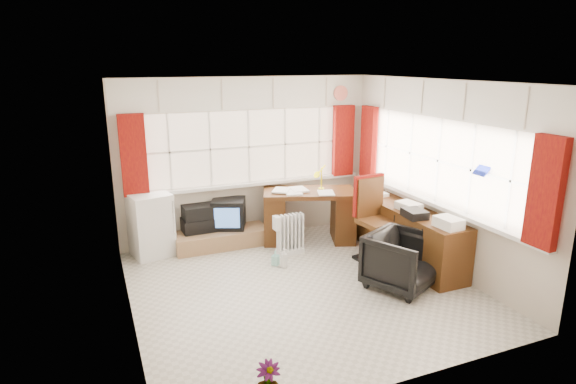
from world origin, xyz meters
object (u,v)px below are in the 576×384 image
object	(u,v)px
crt_tv	(229,213)
tv_bench	(221,238)
radiator	(290,238)
credenza	(408,234)
office_chair	(401,261)
task_chair	(373,216)
desk_lamp	(322,173)
desk	(309,213)
mini_fridge	(151,224)

from	to	relation	value
crt_tv	tv_bench	bearing A→B (deg)	-145.79
radiator	credenza	bearing A→B (deg)	-30.60
office_chair	radiator	bearing A→B (deg)	93.02
task_chair	radiator	xyz separation A→B (m)	(-1.01, 0.58, -0.39)
desk_lamp	task_chair	distance (m)	1.13
radiator	desk	bearing A→B (deg)	39.78
desk_lamp	tv_bench	world-z (taller)	desk_lamp
credenza	desk_lamp	bearing A→B (deg)	120.18
desk	crt_tv	xyz separation A→B (m)	(-1.18, 0.38, 0.03)
desk_lamp	credenza	bearing A→B (deg)	-59.82
radiator	task_chair	bearing A→B (deg)	-30.06
desk	desk_lamp	bearing A→B (deg)	3.38
mini_fridge	tv_bench	bearing A→B (deg)	-4.54
office_chair	task_chair	bearing A→B (deg)	53.93
desk	office_chair	xyz separation A→B (m)	(0.36, -1.91, -0.09)
tv_bench	mini_fridge	size ratio (longest dim) A/B	1.53
tv_bench	desk_lamp	bearing A→B (deg)	-9.45
task_chair	credenza	size ratio (longest dim) A/B	0.60
crt_tv	credenza	bearing A→B (deg)	-37.44
desk_lamp	task_chair	bearing A→B (deg)	-72.79
radiator	tv_bench	size ratio (longest dim) A/B	0.43
crt_tv	mini_fridge	distance (m)	1.16
radiator	credenza	distance (m)	1.67
desk	office_chair	world-z (taller)	desk
office_chair	desk_lamp	bearing A→B (deg)	68.18
mini_fridge	radiator	bearing A→B (deg)	-22.14
credenza	task_chair	bearing A→B (deg)	148.15
credenza	crt_tv	xyz separation A→B (m)	(-2.12, 1.63, 0.09)
mini_fridge	credenza	bearing A→B (deg)	-25.98
credenza	crt_tv	size ratio (longest dim) A/B	3.21
desk	task_chair	bearing A→B (deg)	-62.18
desk	office_chair	size ratio (longest dim) A/B	2.01
crt_tv	radiator	bearing A→B (deg)	-48.39
radiator	tv_bench	xyz separation A→B (m)	(-0.85, 0.67, -0.12)
desk_lamp	desk	bearing A→B (deg)	-176.62
desk_lamp	office_chair	xyz separation A→B (m)	(0.15, -1.93, -0.71)
office_chair	tv_bench	world-z (taller)	office_chair
task_chair	tv_bench	world-z (taller)	task_chair
credenza	crt_tv	bearing A→B (deg)	142.56
task_chair	tv_bench	size ratio (longest dim) A/B	0.85
task_chair	mini_fridge	world-z (taller)	task_chair
office_chair	crt_tv	world-z (taller)	office_chair
desk	credenza	bearing A→B (deg)	-52.90
desk	crt_tv	world-z (taller)	desk
task_chair	tv_bench	distance (m)	2.30
desk_lamp	tv_bench	size ratio (longest dim) A/B	0.27
office_chair	mini_fridge	xyz separation A→B (m)	(-2.70, 2.26, 0.11)
task_chair	crt_tv	distance (m)	2.18
desk_lamp	tv_bench	distance (m)	1.83
desk_lamp	radiator	xyz separation A→B (m)	(-0.70, -0.42, -0.82)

